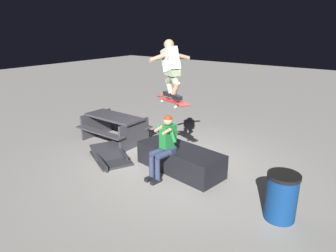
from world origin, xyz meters
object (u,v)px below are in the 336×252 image
at_px(kicker_ramp, 110,157).
at_px(picnic_table_back, 114,124).
at_px(ledge_box_main, 180,159).
at_px(skateboard, 172,101).
at_px(trash_bin, 282,197).
at_px(skater_airborne, 171,66).
at_px(person_sitting_on_ledge, 164,143).

height_order(kicker_ramp, picnic_table_back, picnic_table_back).
relative_size(ledge_box_main, picnic_table_back, 1.18).
xyz_separation_m(skateboard, picnic_table_back, (2.58, -0.81, -1.20)).
relative_size(kicker_ramp, trash_bin, 1.70).
bearing_deg(kicker_ramp, skateboard, -175.26).
height_order(skateboard, trash_bin, skateboard).
bearing_deg(picnic_table_back, trash_bin, 169.15).
bearing_deg(ledge_box_main, skater_airborne, 90.05).
relative_size(skater_airborne, picnic_table_back, 0.65).
height_order(skateboard, skater_airborne, skater_airborne).
bearing_deg(kicker_ramp, trash_bin, -179.86).
bearing_deg(trash_bin, person_sitting_on_ledge, -1.47).
bearing_deg(ledge_box_main, trash_bin, 167.77).
relative_size(person_sitting_on_ledge, skater_airborne, 1.22).
bearing_deg(ledge_box_main, person_sitting_on_ledge, 77.85).
xyz_separation_m(ledge_box_main, skater_airborne, (-0.00, 0.36, 2.12)).
xyz_separation_m(ledge_box_main, picnic_table_back, (2.53, -0.42, 0.23)).
bearing_deg(skateboard, skater_airborne, -25.07).
relative_size(skateboard, picnic_table_back, 0.58).
xyz_separation_m(ledge_box_main, kicker_ramp, (1.71, 0.53, -0.21)).
height_order(ledge_box_main, kicker_ramp, ledge_box_main).
height_order(skater_airborne, kicker_ramp, skater_airborne).
height_order(person_sitting_on_ledge, skater_airborne, skater_airborne).
height_order(skater_airborne, picnic_table_back, skater_airborne).
bearing_deg(picnic_table_back, skater_airborne, 162.74).
bearing_deg(skater_airborne, ledge_box_main, -89.95).
distance_m(person_sitting_on_ledge, skateboard, 0.94).
distance_m(skateboard, picnic_table_back, 2.96).
relative_size(ledge_box_main, person_sitting_on_ledge, 1.49).
height_order(ledge_box_main, skateboard, skateboard).
relative_size(ledge_box_main, kicker_ramp, 1.44).
height_order(skateboard, picnic_table_back, skateboard).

